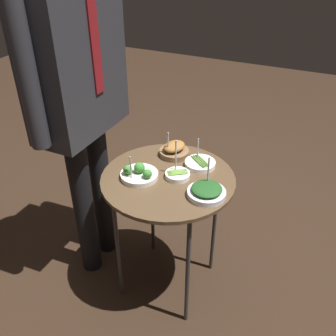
{
  "coord_description": "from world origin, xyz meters",
  "views": [
    {
      "loc": [
        -1.27,
        -0.6,
        1.67
      ],
      "look_at": [
        0.0,
        0.0,
        0.75
      ],
      "focal_mm": 40.0,
      "sensor_mm": 36.0,
      "label": 1
    }
  ],
  "objects_px": {
    "bowl_roast_front_center": "(174,150)",
    "bowl_spinach_near_rim": "(207,191)",
    "bowl_broccoli_center": "(139,174)",
    "serving_cart": "(168,187)",
    "bowl_asparagus_back_right": "(178,174)",
    "waiter_figure": "(77,81)",
    "bowl_asparagus_mid_right": "(200,163)"
  },
  "relations": [
    {
      "from": "bowl_roast_front_center",
      "to": "bowl_broccoli_center",
      "type": "bearing_deg",
      "value": 166.07
    },
    {
      "from": "bowl_asparagus_back_right",
      "to": "bowl_asparagus_mid_right",
      "type": "xyz_separation_m",
      "value": [
        0.13,
        -0.06,
        -0.0
      ]
    },
    {
      "from": "bowl_asparagus_back_right",
      "to": "bowl_asparagus_mid_right",
      "type": "bearing_deg",
      "value": -24.27
    },
    {
      "from": "bowl_asparagus_mid_right",
      "to": "bowl_spinach_near_rim",
      "type": "bearing_deg",
      "value": -152.42
    },
    {
      "from": "serving_cart",
      "to": "bowl_spinach_near_rim",
      "type": "bearing_deg",
      "value": -105.49
    },
    {
      "from": "bowl_roast_front_center",
      "to": "bowl_spinach_near_rim",
      "type": "xyz_separation_m",
      "value": [
        -0.25,
        -0.26,
        -0.01
      ]
    },
    {
      "from": "serving_cart",
      "to": "bowl_spinach_near_rim",
      "type": "xyz_separation_m",
      "value": [
        -0.06,
        -0.21,
        0.08
      ]
    },
    {
      "from": "serving_cart",
      "to": "bowl_asparagus_back_right",
      "type": "xyz_separation_m",
      "value": [
        0.02,
        -0.04,
        0.07
      ]
    },
    {
      "from": "bowl_broccoli_center",
      "to": "waiter_figure",
      "type": "height_order",
      "value": "waiter_figure"
    },
    {
      "from": "serving_cart",
      "to": "bowl_broccoli_center",
      "type": "relative_size",
      "value": 4.04
    },
    {
      "from": "bowl_broccoli_center",
      "to": "bowl_roast_front_center",
      "type": "distance_m",
      "value": 0.26
    },
    {
      "from": "bowl_asparagus_back_right",
      "to": "waiter_figure",
      "type": "relative_size",
      "value": 0.1
    },
    {
      "from": "bowl_broccoli_center",
      "to": "bowl_asparagus_mid_right",
      "type": "distance_m",
      "value": 0.3
    },
    {
      "from": "bowl_broccoli_center",
      "to": "bowl_asparagus_back_right",
      "type": "bearing_deg",
      "value": -62.83
    },
    {
      "from": "serving_cart",
      "to": "bowl_asparagus_mid_right",
      "type": "relative_size",
      "value": 4.75
    },
    {
      "from": "bowl_spinach_near_rim",
      "to": "bowl_roast_front_center",
      "type": "bearing_deg",
      "value": 46.65
    },
    {
      "from": "serving_cart",
      "to": "bowl_broccoli_center",
      "type": "xyz_separation_m",
      "value": [
        -0.06,
        0.12,
        0.08
      ]
    },
    {
      "from": "bowl_broccoli_center",
      "to": "bowl_roast_front_center",
      "type": "bearing_deg",
      "value": -13.93
    },
    {
      "from": "serving_cart",
      "to": "waiter_figure",
      "type": "height_order",
      "value": "waiter_figure"
    },
    {
      "from": "bowl_asparagus_back_right",
      "to": "waiter_figure",
      "type": "height_order",
      "value": "waiter_figure"
    },
    {
      "from": "bowl_roast_front_center",
      "to": "serving_cart",
      "type": "bearing_deg",
      "value": -163.91
    },
    {
      "from": "serving_cart",
      "to": "bowl_asparagus_mid_right",
      "type": "xyz_separation_m",
      "value": [
        0.15,
        -0.1,
        0.07
      ]
    },
    {
      "from": "serving_cart",
      "to": "bowl_asparagus_back_right",
      "type": "height_order",
      "value": "bowl_asparagus_back_right"
    },
    {
      "from": "waiter_figure",
      "to": "bowl_broccoli_center",
      "type": "bearing_deg",
      "value": -100.32
    },
    {
      "from": "bowl_broccoli_center",
      "to": "bowl_spinach_near_rim",
      "type": "distance_m",
      "value": 0.32
    },
    {
      "from": "serving_cart",
      "to": "bowl_roast_front_center",
      "type": "distance_m",
      "value": 0.22
    },
    {
      "from": "bowl_roast_front_center",
      "to": "waiter_figure",
      "type": "distance_m",
      "value": 0.56
    },
    {
      "from": "serving_cart",
      "to": "bowl_asparagus_mid_right",
      "type": "distance_m",
      "value": 0.19
    },
    {
      "from": "bowl_roast_front_center",
      "to": "bowl_spinach_near_rim",
      "type": "relative_size",
      "value": 0.89
    },
    {
      "from": "bowl_broccoli_center",
      "to": "bowl_spinach_near_rim",
      "type": "height_order",
      "value": "bowl_spinach_near_rim"
    },
    {
      "from": "bowl_spinach_near_rim",
      "to": "serving_cart",
      "type": "bearing_deg",
      "value": 74.51
    },
    {
      "from": "bowl_broccoli_center",
      "to": "bowl_roast_front_center",
      "type": "relative_size",
      "value": 1.17
    }
  ]
}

